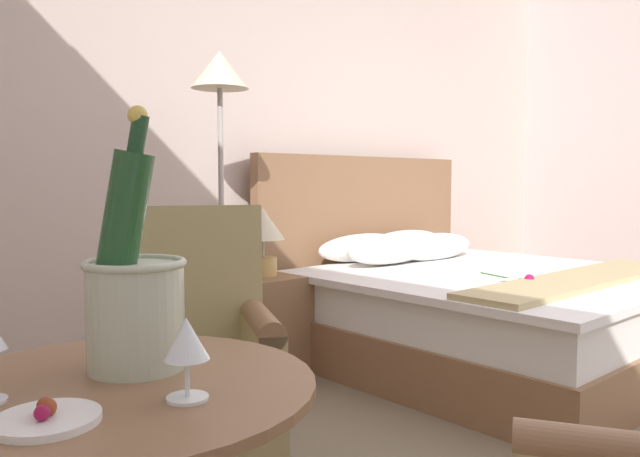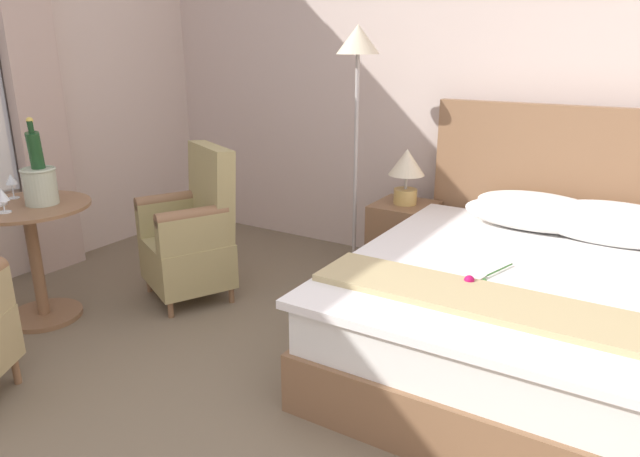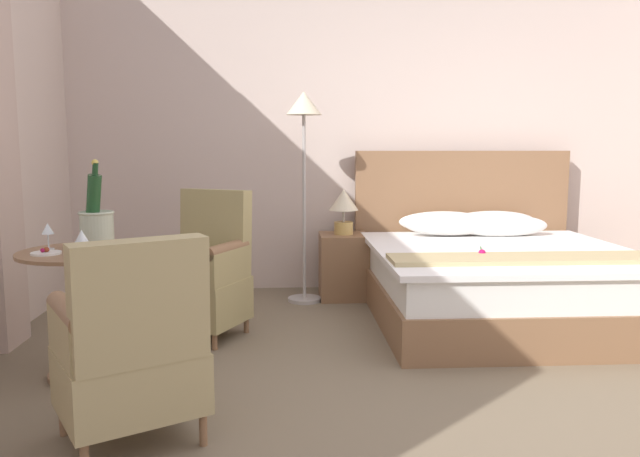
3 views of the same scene
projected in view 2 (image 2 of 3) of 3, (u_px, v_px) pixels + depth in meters
The scene contains 10 objects.
wall_headboard_side at pixel (517, 49), 3.75m from camera, with size 6.00×0.12×3.17m.
bed at pixel (545, 304), 2.95m from camera, with size 1.92×2.05×1.26m.
nightstand at pixel (403, 241), 4.05m from camera, with size 0.43×0.42×0.55m.
bedside_lamp at pixel (407, 169), 3.89m from camera, with size 0.25×0.25×0.38m.
floor_lamp_brass at pixel (357, 79), 3.79m from camera, with size 0.29×0.29×1.74m.
side_table_round at pixel (34, 251), 3.40m from camera, with size 0.70×0.70×0.72m.
champagne_bucket at pixel (39, 179), 3.29m from camera, with size 0.20×0.20×0.50m.
wine_glass_near_bucket at pixel (11, 181), 3.42m from camera, with size 0.07×0.07×0.15m.
wine_glass_near_edge at pixel (2, 196), 3.13m from camera, with size 0.08×0.08×0.14m.
armchair_by_window at pixel (192, 236), 3.71m from camera, with size 0.70×0.69×1.00m.
Camera 2 is at (0.95, -1.32, 1.61)m, focal length 32.00 mm.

